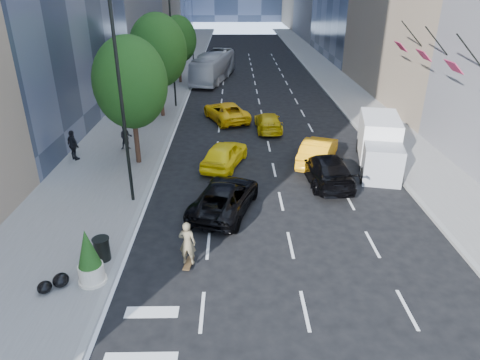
{
  "coord_description": "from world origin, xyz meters",
  "views": [
    {
      "loc": [
        -1.39,
        -15.27,
        10.16
      ],
      "look_at": [
        -1.1,
        3.14,
        1.6
      ],
      "focal_mm": 32.0,
      "sensor_mm": 36.0,
      "label": 1
    }
  ],
  "objects_px": {
    "city_bus": "(213,67)",
    "trash_can": "(102,249)",
    "black_sedan_mercedes": "(326,169)",
    "planter_shrub": "(89,258)",
    "black_sedan_lincoln": "(225,197)",
    "box_truck": "(379,143)",
    "skateboarder": "(187,246)"
  },
  "relations": [
    {
      "from": "planter_shrub",
      "to": "trash_can",
      "type": "bearing_deg",
      "value": 90.0
    },
    {
      "from": "skateboarder",
      "to": "box_truck",
      "type": "height_order",
      "value": "box_truck"
    },
    {
      "from": "skateboarder",
      "to": "trash_can",
      "type": "height_order",
      "value": "skateboarder"
    },
    {
      "from": "skateboarder",
      "to": "trash_can",
      "type": "relative_size",
      "value": 1.99
    },
    {
      "from": "box_truck",
      "to": "trash_can",
      "type": "xyz_separation_m",
      "value": [
        -13.86,
        -9.59,
        -0.84
      ]
    },
    {
      "from": "black_sedan_mercedes",
      "to": "planter_shrub",
      "type": "bearing_deg",
      "value": 36.24
    },
    {
      "from": "black_sedan_mercedes",
      "to": "box_truck",
      "type": "height_order",
      "value": "box_truck"
    },
    {
      "from": "skateboarder",
      "to": "black_sedan_lincoln",
      "type": "xyz_separation_m",
      "value": [
        1.36,
        4.45,
        -0.19
      ]
    },
    {
      "from": "city_bus",
      "to": "box_truck",
      "type": "relative_size",
      "value": 1.75
    },
    {
      "from": "black_sedan_lincoln",
      "to": "trash_can",
      "type": "xyz_separation_m",
      "value": [
        -4.76,
        -4.18,
        -0.12
      ]
    },
    {
      "from": "black_sedan_lincoln",
      "to": "box_truck",
      "type": "height_order",
      "value": "box_truck"
    },
    {
      "from": "planter_shrub",
      "to": "skateboarder",
      "type": "bearing_deg",
      "value": 18.36
    },
    {
      "from": "black_sedan_mercedes",
      "to": "box_truck",
      "type": "bearing_deg",
      "value": -152.83
    },
    {
      "from": "black_sedan_mercedes",
      "to": "trash_can",
      "type": "height_order",
      "value": "black_sedan_mercedes"
    },
    {
      "from": "black_sedan_lincoln",
      "to": "trash_can",
      "type": "relative_size",
      "value": 5.71
    },
    {
      "from": "black_sedan_lincoln",
      "to": "box_truck",
      "type": "relative_size",
      "value": 0.84
    },
    {
      "from": "black_sedan_lincoln",
      "to": "city_bus",
      "type": "xyz_separation_m",
      "value": [
        -1.76,
        30.28,
        0.81
      ]
    },
    {
      "from": "box_truck",
      "to": "planter_shrub",
      "type": "relative_size",
      "value": 2.86
    },
    {
      "from": "skateboarder",
      "to": "black_sedan_mercedes",
      "type": "relative_size",
      "value": 0.34
    },
    {
      "from": "black_sedan_lincoln",
      "to": "planter_shrub",
      "type": "relative_size",
      "value": 2.39
    },
    {
      "from": "box_truck",
      "to": "trash_can",
      "type": "height_order",
      "value": "box_truck"
    },
    {
      "from": "skateboarder",
      "to": "trash_can",
      "type": "xyz_separation_m",
      "value": [
        -3.4,
        0.27,
        -0.31
      ]
    },
    {
      "from": "black_sedan_mercedes",
      "to": "black_sedan_lincoln",
      "type": "bearing_deg",
      "value": 25.97
    },
    {
      "from": "trash_can",
      "to": "skateboarder",
      "type": "bearing_deg",
      "value": -4.52
    },
    {
      "from": "skateboarder",
      "to": "planter_shrub",
      "type": "relative_size",
      "value": 0.83
    },
    {
      "from": "city_bus",
      "to": "trash_can",
      "type": "distance_m",
      "value": 34.6
    },
    {
      "from": "black_sedan_mercedes",
      "to": "box_truck",
      "type": "relative_size",
      "value": 0.87
    },
    {
      "from": "black_sedan_mercedes",
      "to": "trash_can",
      "type": "distance_m",
      "value": 12.68
    },
    {
      "from": "skateboarder",
      "to": "black_sedan_mercedes",
      "type": "distance_m",
      "value": 10.32
    },
    {
      "from": "black_sedan_lincoln",
      "to": "trash_can",
      "type": "distance_m",
      "value": 6.34
    },
    {
      "from": "skateboarder",
      "to": "box_truck",
      "type": "bearing_deg",
      "value": -128.55
    },
    {
      "from": "city_bus",
      "to": "trash_can",
      "type": "bearing_deg",
      "value": -83.35
    }
  ]
}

